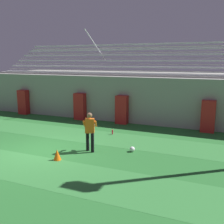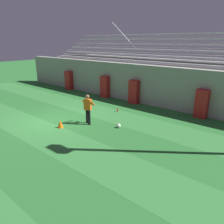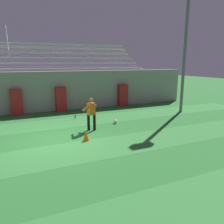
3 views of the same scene
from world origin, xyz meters
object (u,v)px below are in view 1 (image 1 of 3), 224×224
at_px(padding_pillar_gate_left, 80,107).
at_px(padding_pillar_gate_right, 122,110).
at_px(goalkeeper, 90,129).
at_px(padding_pillar_far_right, 208,116).
at_px(traffic_cone, 57,155).
at_px(soccer_ball, 132,149).
at_px(padding_pillar_far_left, 24,102).
at_px(water_bottle, 112,132).

xyz_separation_m(padding_pillar_gate_left, padding_pillar_gate_right, (2.88, 0.00, 0.00)).
bearing_deg(goalkeeper, padding_pillar_far_right, 49.46).
bearing_deg(traffic_cone, padding_pillar_far_right, 51.89).
bearing_deg(soccer_ball, padding_pillar_far_left, 155.11).
relative_size(padding_pillar_far_right, water_bottle, 7.13).
bearing_deg(padding_pillar_far_right, padding_pillar_gate_right, 180.00).
distance_m(padding_pillar_far_left, soccer_ball, 10.68).
relative_size(goalkeeper, water_bottle, 6.96).
height_order(traffic_cone, water_bottle, traffic_cone).
distance_m(padding_pillar_gate_left, goalkeeper, 6.15).
bearing_deg(soccer_ball, water_bottle, 130.40).
height_order(padding_pillar_gate_right, padding_pillar_far_left, same).
height_order(goalkeeper, traffic_cone, goalkeeper).
bearing_deg(traffic_cone, soccer_ball, 40.26).
height_order(padding_pillar_gate_right, padding_pillar_far_right, same).
bearing_deg(padding_pillar_far_left, water_bottle, -16.81).
bearing_deg(padding_pillar_far_right, padding_pillar_far_left, 180.00).
bearing_deg(water_bottle, soccer_ball, -49.60).
xyz_separation_m(padding_pillar_gate_left, padding_pillar_far_right, (7.78, 0.00, 0.00)).
height_order(padding_pillar_gate_left, padding_pillar_gate_right, same).
relative_size(padding_pillar_far_left, soccer_ball, 7.77).
relative_size(padding_pillar_far_left, padding_pillar_far_right, 1.00).
relative_size(padding_pillar_gate_right, soccer_ball, 7.77).
bearing_deg(padding_pillar_far_left, soccer_ball, -24.89).
xyz_separation_m(padding_pillar_gate_right, soccer_ball, (2.18, -4.48, -0.75)).
bearing_deg(padding_pillar_gate_left, goalkeeper, -56.38).
bearing_deg(traffic_cone, water_bottle, 81.93).
relative_size(padding_pillar_gate_left, padding_pillar_far_left, 1.00).
relative_size(padding_pillar_far_right, soccer_ball, 7.77).
xyz_separation_m(padding_pillar_gate_left, traffic_cone, (2.69, -6.49, -0.65)).
bearing_deg(padding_pillar_gate_right, padding_pillar_gate_left, 180.00).
distance_m(goalkeeper, water_bottle, 2.87).
bearing_deg(goalkeeper, padding_pillar_far_left, 147.39).
height_order(goalkeeper, soccer_ball, goalkeeper).
relative_size(padding_pillar_far_left, goalkeeper, 1.02).
height_order(padding_pillar_gate_right, goalkeeper, padding_pillar_gate_right).
bearing_deg(goalkeeper, traffic_cone, -117.48).
bearing_deg(goalkeeper, soccer_ball, 21.01).
height_order(padding_pillar_far_right, water_bottle, padding_pillar_far_right).
bearing_deg(padding_pillar_far_right, soccer_ball, -121.24).
bearing_deg(padding_pillar_gate_right, padding_pillar_far_right, 0.00).
bearing_deg(traffic_cone, padding_pillar_far_left, 138.31).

